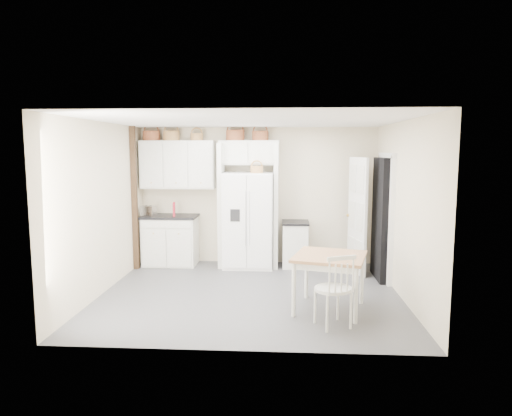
{
  "coord_description": "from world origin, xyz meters",
  "views": [
    {
      "loc": [
        0.5,
        -6.71,
        2.18
      ],
      "look_at": [
        0.07,
        0.4,
        1.27
      ],
      "focal_mm": 32.0,
      "sensor_mm": 36.0,
      "label": 1
    }
  ],
  "objects": [
    {
      "name": "windsor_chair",
      "position": [
        1.12,
        -1.22,
        0.48
      ],
      "size": [
        0.59,
        0.57,
        0.95
      ],
      "primitive_type": "cube",
      "rotation": [
        0.0,
        0.0,
        0.4
      ],
      "color": "silver",
      "rests_on": "floor"
    },
    {
      "name": "door_slab",
      "position": [
        1.8,
        1.33,
        1.02
      ],
      "size": [
        0.21,
        0.79,
        2.05
      ],
      "primitive_type": "cube",
      "rotation": [
        0.0,
        0.0,
        -1.36
      ],
      "color": "white",
      "rests_on": "floor"
    },
    {
      "name": "basket_upper_a",
      "position": [
        -2.0,
        1.83,
        2.44
      ],
      "size": [
        0.32,
        0.32,
        0.18
      ],
      "primitive_type": "cylinder",
      "color": "maroon",
      "rests_on": "upper_cabinet"
    },
    {
      "name": "refrigerator",
      "position": [
        -0.15,
        1.65,
        0.88
      ],
      "size": [
        0.91,
        0.73,
        1.76
      ],
      "primitive_type": "cube",
      "color": "white",
      "rests_on": "floor"
    },
    {
      "name": "upper_cabinet",
      "position": [
        -1.5,
        1.83,
        1.9
      ],
      "size": [
        1.4,
        0.34,
        0.9
      ],
      "primitive_type": "cube",
      "color": "silver",
      "rests_on": "wall_back"
    },
    {
      "name": "basket_bridge_b",
      "position": [
        0.06,
        1.83,
        2.44
      ],
      "size": [
        0.3,
        0.3,
        0.17
      ],
      "primitive_type": "cylinder",
      "color": "maroon",
      "rests_on": "bridge_cabinet"
    },
    {
      "name": "base_cab_right",
      "position": [
        0.72,
        1.7,
        0.41
      ],
      "size": [
        0.46,
        0.56,
        0.82
      ],
      "primitive_type": "cube",
      "color": "silver",
      "rests_on": "floor"
    },
    {
      "name": "base_cab_left",
      "position": [
        -1.64,
        1.7,
        0.45
      ],
      "size": [
        0.98,
        0.62,
        0.91
      ],
      "primitive_type": "cube",
      "color": "silver",
      "rests_on": "floor"
    },
    {
      "name": "basket_upper_c",
      "position": [
        -1.13,
        1.83,
        2.42
      ],
      "size": [
        0.23,
        0.23,
        0.14
      ],
      "primitive_type": "cylinder",
      "color": "brown",
      "rests_on": "upper_cabinet"
    },
    {
      "name": "dining_table",
      "position": [
        1.13,
        -0.63,
        0.38
      ],
      "size": [
        1.12,
        1.12,
        0.77
      ],
      "primitive_type": "cube",
      "rotation": [
        0.0,
        0.0,
        -0.26
      ],
      "color": "brown",
      "rests_on": "floor"
    },
    {
      "name": "trim_post",
      "position": [
        -2.2,
        1.35,
        1.3
      ],
      "size": [
        0.09,
        0.09,
        2.6
      ],
      "primitive_type": "cube",
      "color": "black",
      "rests_on": "floor"
    },
    {
      "name": "wall_back",
      "position": [
        0.0,
        2.0,
        1.3
      ],
      "size": [
        4.5,
        0.0,
        4.5
      ],
      "primitive_type": "plane",
      "rotation": [
        1.57,
        0.0,
        0.0
      ],
      "color": "beige",
      "rests_on": "floor"
    },
    {
      "name": "basket_bridge_a",
      "position": [
        -0.41,
        1.83,
        2.45
      ],
      "size": [
        0.34,
        0.34,
        0.19
      ],
      "primitive_type": "cylinder",
      "color": "maroon",
      "rests_on": "bridge_cabinet"
    },
    {
      "name": "counter_right",
      "position": [
        0.72,
        1.7,
        0.83
      ],
      "size": [
        0.5,
        0.59,
        0.04
      ],
      "primitive_type": "cube",
      "color": "black",
      "rests_on": "base_cab_right"
    },
    {
      "name": "bridge_cabinet",
      "position": [
        -0.15,
        1.83,
        2.12
      ],
      "size": [
        1.12,
        0.34,
        0.45
      ],
      "primitive_type": "cube",
      "color": "silver",
      "rests_on": "wall_back"
    },
    {
      "name": "basket_fridge_b",
      "position": [
        0.01,
        1.55,
        1.82
      ],
      "size": [
        0.23,
        0.23,
        0.12
      ],
      "primitive_type": "cylinder",
      "color": "brown",
      "rests_on": "refrigerator"
    },
    {
      "name": "cookbook_cream",
      "position": [
        -1.55,
        1.62,
        1.07
      ],
      "size": [
        0.07,
        0.16,
        0.24
      ],
      "primitive_type": "cube",
      "rotation": [
        0.0,
        0.0,
        0.24
      ],
      "color": "beige",
      "rests_on": "counter_left"
    },
    {
      "name": "toaster",
      "position": [
        -2.03,
        1.62,
        1.04
      ],
      "size": [
        0.31,
        0.23,
        0.19
      ],
      "primitive_type": "cube",
      "rotation": [
        0.0,
        0.0,
        -0.29
      ],
      "color": "silver",
      "rests_on": "counter_left"
    },
    {
      "name": "floor",
      "position": [
        0.0,
        0.0,
        0.0
      ],
      "size": [
        4.5,
        4.5,
        0.0
      ],
      "primitive_type": "plane",
      "color": "#4B4B4C",
      "rests_on": "ground"
    },
    {
      "name": "fridge_panel_left",
      "position": [
        -0.66,
        1.7,
        1.15
      ],
      "size": [
        0.08,
        0.6,
        2.3
      ],
      "primitive_type": "cube",
      "color": "silver",
      "rests_on": "floor"
    },
    {
      "name": "cookbook_red",
      "position": [
        -1.54,
        1.62,
        1.08
      ],
      "size": [
        0.07,
        0.17,
        0.26
      ],
      "primitive_type": "cube",
      "rotation": [
        0.0,
        0.0,
        0.17
      ],
      "color": "maroon",
      "rests_on": "counter_left"
    },
    {
      "name": "counter_left",
      "position": [
        -1.64,
        1.7,
        0.93
      ],
      "size": [
        1.02,
        0.66,
        0.04
      ],
      "primitive_type": "cube",
      "color": "black",
      "rests_on": "base_cab_left"
    },
    {
      "name": "doorway_void",
      "position": [
        2.16,
        1.0,
        1.02
      ],
      "size": [
        0.18,
        0.85,
        2.05
      ],
      "primitive_type": "cube",
      "color": "black",
      "rests_on": "floor"
    },
    {
      "name": "ceiling",
      "position": [
        0.0,
        0.0,
        2.6
      ],
      "size": [
        4.5,
        4.5,
        0.0
      ],
      "primitive_type": "plane",
      "color": "white",
      "rests_on": "wall_back"
    },
    {
      "name": "basket_upper_b",
      "position": [
        -1.61,
        1.83,
        2.44
      ],
      "size": [
        0.31,
        0.31,
        0.18
      ],
      "primitive_type": "cylinder",
      "color": "brown",
      "rests_on": "upper_cabinet"
    },
    {
      "name": "fridge_panel_right",
      "position": [
        0.36,
        1.7,
        1.15
      ],
      "size": [
        0.08,
        0.6,
        2.3
      ],
      "primitive_type": "cube",
      "color": "silver",
      "rests_on": "floor"
    },
    {
      "name": "wall_left",
      "position": [
        -2.25,
        0.0,
        1.3
      ],
      "size": [
        0.0,
        4.0,
        4.0
      ],
      "primitive_type": "plane",
      "rotation": [
        1.57,
        0.0,
        1.57
      ],
      "color": "beige",
      "rests_on": "floor"
    },
    {
      "name": "wall_right",
      "position": [
        2.25,
        0.0,
        1.3
      ],
      "size": [
        0.0,
        4.0,
        4.0
      ],
      "primitive_type": "plane",
      "rotation": [
        1.57,
        0.0,
        -1.57
      ],
      "color": "beige",
      "rests_on": "floor"
    }
  ]
}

